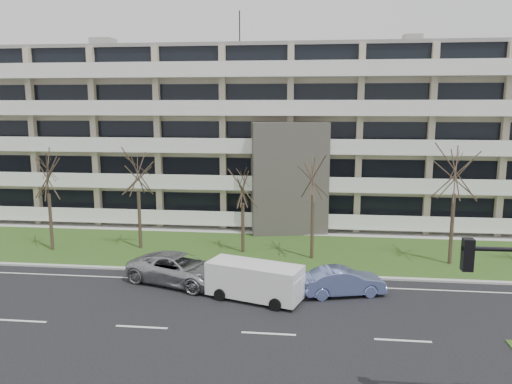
# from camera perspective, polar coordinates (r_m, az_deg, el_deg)

# --- Properties ---
(ground) EXTENTS (160.00, 160.00, 0.00)m
(ground) POSITION_cam_1_polar(r_m,az_deg,el_deg) (23.71, 1.43, -15.88)
(ground) COLOR black
(ground) RESTS_ON ground
(grass_verge) EXTENTS (90.00, 10.00, 0.06)m
(grass_verge) POSITION_cam_1_polar(r_m,az_deg,el_deg) (35.82, 3.30, -6.79)
(grass_verge) COLOR #33531B
(grass_verge) RESTS_ON ground
(curb) EXTENTS (90.00, 0.35, 0.12)m
(curb) POSITION_cam_1_polar(r_m,az_deg,el_deg) (31.07, 2.77, -9.38)
(curb) COLOR #B2B2AD
(curb) RESTS_ON ground
(sidewalk) EXTENTS (90.00, 2.00, 0.08)m
(sidewalk) POSITION_cam_1_polar(r_m,az_deg,el_deg) (41.11, 3.74, -4.58)
(sidewalk) COLOR #B2B2AD
(sidewalk) RESTS_ON ground
(lane_edge_line) EXTENTS (90.00, 0.12, 0.01)m
(lane_edge_line) POSITION_cam_1_polar(r_m,az_deg,el_deg) (29.68, 2.57, -10.43)
(lane_edge_line) COLOR white
(lane_edge_line) RESTS_ON ground
(apartment_building) EXTENTS (60.50, 15.10, 18.75)m
(apartment_building) POSITION_cam_1_polar(r_m,az_deg,el_deg) (46.70, 4.26, 6.57)
(apartment_building) COLOR #C4B598
(apartment_building) RESTS_ON ground
(silver_pickup) EXTENTS (6.78, 4.74, 1.72)m
(silver_pickup) POSITION_cam_1_polar(r_m,az_deg,el_deg) (29.86, -8.76, -8.67)
(silver_pickup) COLOR #A1A3A8
(silver_pickup) RESTS_ON ground
(blue_sedan) EXTENTS (4.87, 2.76, 1.52)m
(blue_sedan) POSITION_cam_1_polar(r_m,az_deg,el_deg) (28.22, 9.90, -10.04)
(blue_sedan) COLOR #7789CF
(blue_sedan) RESTS_ON ground
(white_van) EXTENTS (5.42, 3.36, 1.97)m
(white_van) POSITION_cam_1_polar(r_m,az_deg,el_deg) (27.02, -0.04, -9.84)
(white_van) COLOR white
(white_van) RESTS_ON ground
(tree_1) EXTENTS (3.70, 3.70, 7.39)m
(tree_1) POSITION_cam_1_polar(r_m,az_deg,el_deg) (37.86, -22.77, 2.20)
(tree_1) COLOR #382B21
(tree_1) RESTS_ON ground
(tree_2) EXTENTS (3.82, 3.82, 7.64)m
(tree_2) POSITION_cam_1_polar(r_m,az_deg,el_deg) (36.32, -13.40, 2.73)
(tree_2) COLOR #382B21
(tree_2) RESTS_ON ground
(tree_3) EXTENTS (3.19, 3.19, 6.39)m
(tree_3) POSITION_cam_1_polar(r_m,az_deg,el_deg) (34.50, -1.54, 0.97)
(tree_3) COLOR #382B21
(tree_3) RESTS_ON ground
(tree_4) EXTENTS (3.94, 3.94, 7.89)m
(tree_4) POSITION_cam_1_polar(r_m,az_deg,el_deg) (33.12, 6.58, 2.59)
(tree_4) COLOR #382B21
(tree_4) RESTS_ON ground
(tree_5) EXTENTS (4.21, 4.21, 8.41)m
(tree_5) POSITION_cam_1_polar(r_m,az_deg,el_deg) (34.11, 21.90, 2.85)
(tree_5) COLOR #382B21
(tree_5) RESTS_ON ground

